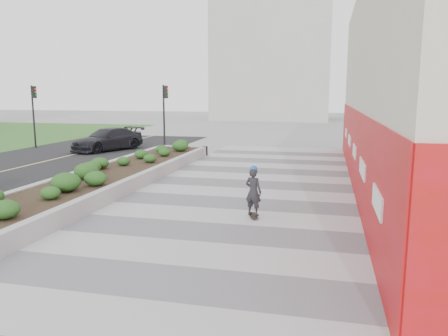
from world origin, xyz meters
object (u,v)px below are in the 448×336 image
(planter, at_px, (113,174))
(traffic_signal_far, at_px, (34,107))
(traffic_signal_near, at_px, (165,108))
(car_dark, at_px, (107,139))
(skateboarder, at_px, (253,191))

(planter, bearing_deg, traffic_signal_far, 137.54)
(planter, height_order, traffic_signal_near, traffic_signal_near)
(traffic_signal_near, distance_m, car_dark, 4.30)
(planter, xyz_separation_m, traffic_signal_far, (-10.93, 10.00, 2.34))
(planter, relative_size, traffic_signal_far, 4.29)
(skateboarder, bearing_deg, car_dark, 112.96)
(traffic_signal_far, distance_m, car_dark, 5.85)
(planter, bearing_deg, traffic_signal_near, 99.35)
(traffic_signal_near, relative_size, car_dark, 0.84)
(car_dark, bearing_deg, traffic_signal_far, -159.34)
(planter, distance_m, traffic_signal_near, 10.90)
(planter, bearing_deg, skateboarder, -29.21)
(planter, xyz_separation_m, car_dark, (-5.44, 9.76, 0.30))
(traffic_signal_near, relative_size, traffic_signal_far, 1.00)
(traffic_signal_near, bearing_deg, traffic_signal_far, -176.89)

